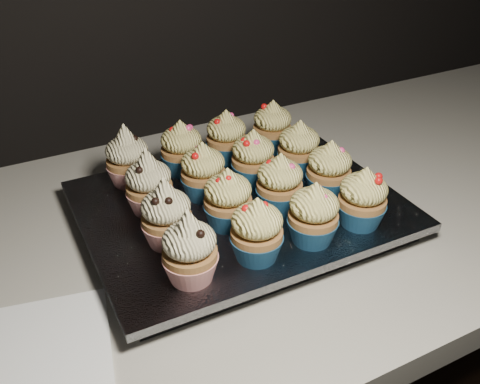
% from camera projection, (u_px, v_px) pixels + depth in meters
% --- Properties ---
extents(worktop, '(2.44, 0.64, 0.04)m').
position_uv_depth(worktop, '(171.00, 245.00, 0.75)').
color(worktop, beige).
rests_on(worktop, cabinet).
extents(napkin, '(0.18, 0.18, 0.00)m').
position_uv_depth(napkin, '(34.00, 353.00, 0.56)').
color(napkin, white).
rests_on(napkin, worktop).
extents(baking_tray, '(0.39, 0.30, 0.02)m').
position_uv_depth(baking_tray, '(240.00, 215.00, 0.75)').
color(baking_tray, black).
rests_on(baking_tray, worktop).
extents(foil_lining, '(0.43, 0.33, 0.01)m').
position_uv_depth(foil_lining, '(240.00, 205.00, 0.74)').
color(foil_lining, silver).
rests_on(foil_lining, baking_tray).
extents(cupcake_0, '(0.06, 0.06, 0.10)m').
position_uv_depth(cupcake_0, '(190.00, 250.00, 0.59)').
color(cupcake_0, '#AE1B18').
rests_on(cupcake_0, foil_lining).
extents(cupcake_1, '(0.06, 0.06, 0.08)m').
position_uv_depth(cupcake_1, '(257.00, 231.00, 0.62)').
color(cupcake_1, navy).
rests_on(cupcake_1, foil_lining).
extents(cupcake_2, '(0.06, 0.06, 0.08)m').
position_uv_depth(cupcake_2, '(313.00, 215.00, 0.65)').
color(cupcake_2, navy).
rests_on(cupcake_2, foil_lining).
extents(cupcake_3, '(0.06, 0.06, 0.08)m').
position_uv_depth(cupcake_3, '(362.00, 199.00, 0.68)').
color(cupcake_3, navy).
rests_on(cupcake_3, foil_lining).
extents(cupcake_4, '(0.06, 0.06, 0.10)m').
position_uv_depth(cupcake_4, '(166.00, 215.00, 0.64)').
color(cupcake_4, '#AE1B18').
rests_on(cupcake_4, foil_lining).
extents(cupcake_5, '(0.06, 0.06, 0.08)m').
position_uv_depth(cupcake_5, '(228.00, 200.00, 0.67)').
color(cupcake_5, navy).
rests_on(cupcake_5, foil_lining).
extents(cupcake_6, '(0.06, 0.06, 0.08)m').
position_uv_depth(cupcake_6, '(280.00, 184.00, 0.71)').
color(cupcake_6, navy).
rests_on(cupcake_6, foil_lining).
extents(cupcake_7, '(0.06, 0.06, 0.08)m').
position_uv_depth(cupcake_7, '(329.00, 170.00, 0.74)').
color(cupcake_7, navy).
rests_on(cupcake_7, foil_lining).
extents(cupcake_8, '(0.06, 0.06, 0.10)m').
position_uv_depth(cupcake_8, '(149.00, 184.00, 0.70)').
color(cupcake_8, '#AE1B18').
rests_on(cupcake_8, foil_lining).
extents(cupcake_9, '(0.06, 0.06, 0.08)m').
position_uv_depth(cupcake_9, '(203.00, 172.00, 0.73)').
color(cupcake_9, navy).
rests_on(cupcake_9, foil_lining).
extents(cupcake_10, '(0.06, 0.06, 0.08)m').
position_uv_depth(cupcake_10, '(253.00, 159.00, 0.77)').
color(cupcake_10, navy).
rests_on(cupcake_10, foil_lining).
extents(cupcake_11, '(0.06, 0.06, 0.08)m').
position_uv_depth(cupcake_11, '(299.00, 149.00, 0.79)').
color(cupcake_11, navy).
rests_on(cupcake_11, foil_lining).
extents(cupcake_12, '(0.06, 0.06, 0.10)m').
position_uv_depth(cupcake_12, '(128.00, 158.00, 0.76)').
color(cupcake_12, '#AE1B18').
rests_on(cupcake_12, foil_lining).
extents(cupcake_13, '(0.06, 0.06, 0.08)m').
position_uv_depth(cupcake_13, '(182.00, 149.00, 0.79)').
color(cupcake_13, navy).
rests_on(cupcake_13, foil_lining).
extents(cupcake_14, '(0.06, 0.06, 0.08)m').
position_uv_depth(cupcake_14, '(226.00, 138.00, 0.82)').
color(cupcake_14, navy).
rests_on(cupcake_14, foil_lining).
extents(cupcake_15, '(0.06, 0.06, 0.08)m').
position_uv_depth(cupcake_15, '(272.00, 127.00, 0.85)').
color(cupcake_15, navy).
rests_on(cupcake_15, foil_lining).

